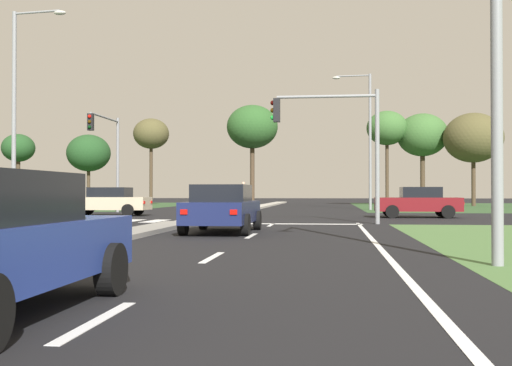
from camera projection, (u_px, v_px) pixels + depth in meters
ground_plane at (218, 217)px, 32.26m from camera, size 200.00×200.00×0.00m
median_island_near at (59, 248)px, 13.40m from camera, size 1.20×22.00×0.14m
median_island_far at (267, 205)px, 57.09m from camera, size 1.20×36.00×0.14m
lane_dash_near at (97, 321)px, 6.10m from camera, size 0.14×2.00×0.01m
lane_dash_second at (212, 257)px, 12.06m from camera, size 0.14×2.00×0.01m
lane_dash_third at (251, 236)px, 18.02m from camera, size 0.14×2.00×0.01m
lane_dash_fourth at (271, 225)px, 23.97m from camera, size 0.14×2.00×0.01m
edge_line_right at (382, 250)px, 13.58m from camera, size 0.14×24.00×0.01m
stop_bar_near at (281, 224)px, 24.87m from camera, size 6.40×0.50×0.01m
crosswalk_bar_near at (54, 220)px, 27.85m from camera, size 0.70×2.80×0.01m
crosswalk_bar_second at (79, 221)px, 27.71m from camera, size 0.70×2.80×0.01m
crosswalk_bar_third at (104, 221)px, 27.58m from camera, size 0.70×2.80×0.01m
crosswalk_bar_fourth at (130, 221)px, 27.45m from camera, size 0.70×2.80×0.01m
crosswalk_bar_fifth at (155, 221)px, 27.31m from camera, size 0.70×2.80×0.01m
crosswalk_bar_sixth at (181, 221)px, 27.18m from camera, size 0.70×2.80×0.01m
crosswalk_bar_seventh at (207, 221)px, 27.04m from camera, size 0.70×2.80×0.01m
car_maroon_third at (418, 202)px, 31.10m from camera, size 4.14×2.02×1.51m
car_beige_fifth at (108, 201)px, 33.69m from camera, size 4.49×1.97×1.51m
car_navy_sixth at (223, 208)px, 19.60m from camera, size 2.05×4.61×1.49m
traffic_signal_near_right at (337, 132)px, 25.06m from camera, size 4.34×0.32×5.34m
traffic_signal_far_left at (108, 145)px, 38.06m from camera, size 0.32×4.90×5.97m
street_lamp_second at (18, 103)px, 28.62m from camera, size 2.67×0.50×9.51m
street_lamp_third at (367, 134)px, 44.76m from camera, size 2.76×0.42×9.69m
pedestrian_at_median at (243, 192)px, 43.88m from camera, size 0.34×0.34×1.84m
treeline_near at (18, 149)px, 62.60m from camera, size 3.26×3.26×7.06m
treeline_second at (89, 153)px, 63.81m from camera, size 4.40×4.40×7.11m
treeline_third at (151, 134)px, 61.22m from camera, size 3.47×3.47×8.44m
treeline_fourth at (252, 127)px, 62.13m from camera, size 5.04×5.04×9.87m
treeline_fifth at (387, 129)px, 60.18m from camera, size 3.87×3.87×9.05m
treeline_sixth at (473, 138)px, 57.27m from camera, size 5.34×5.34×8.49m
treeline_seventh at (422, 135)px, 60.33m from camera, size 4.84×4.84×8.81m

